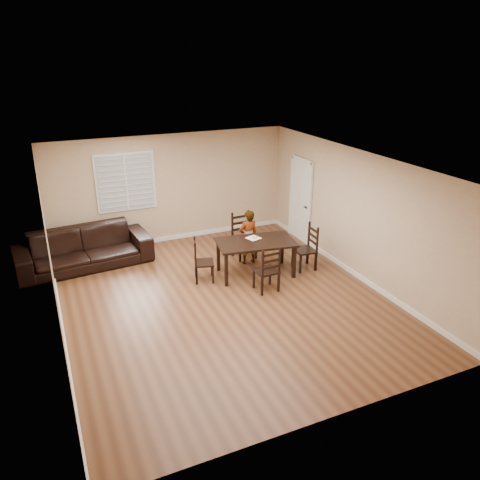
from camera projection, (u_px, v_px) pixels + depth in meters
name	position (u px, v px, depth m)	size (l,w,h in m)	color
ground	(225.00, 300.00, 9.16)	(7.00, 7.00, 0.00)	brown
room	(222.00, 210.00, 8.64)	(6.04, 7.04, 2.72)	#C9AC88
dining_table	(256.00, 245.00, 9.98)	(1.77, 1.17, 0.77)	black
chair_near	(242.00, 236.00, 10.99)	(0.50, 0.47, 1.08)	black
chair_far	(269.00, 272.00, 9.30)	(0.46, 0.43, 0.97)	black
chair_left	(199.00, 262.00, 9.80)	(0.50, 0.52, 0.94)	black
chair_right	(310.00, 248.00, 10.37)	(0.46, 0.49, 1.02)	black
child	(248.00, 237.00, 10.53)	(0.46, 0.30, 1.27)	gray
napkin	(253.00, 238.00, 10.11)	(0.27, 0.27, 0.00)	beige
donut	(254.00, 237.00, 10.11)	(0.11, 0.11, 0.04)	gold
sofa	(84.00, 248.00, 10.46)	(2.91, 1.14, 0.85)	black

